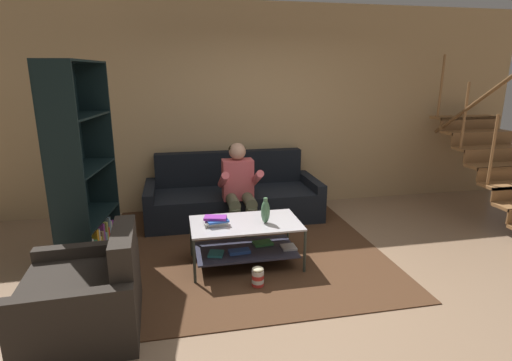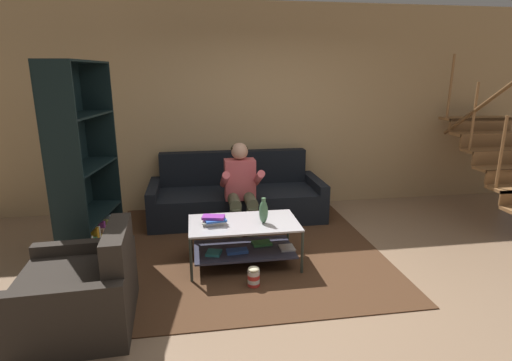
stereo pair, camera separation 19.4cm
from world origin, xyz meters
TOP-DOWN VIEW (x-y plane):
  - ground at (0.00, 0.00)m, footprint 16.80×16.80m
  - back_partition at (0.00, 2.46)m, footprint 8.40×0.12m
  - couch at (-0.38, 1.93)m, footprint 2.34×0.92m
  - person_seated_center at (-0.38, 1.38)m, footprint 0.50×0.58m
  - coffee_table at (-0.46, 0.49)m, footprint 1.12×0.64m
  - area_rug at (-0.42, 1.08)m, footprint 3.00×3.37m
  - vase at (-0.27, 0.44)m, footprint 0.09×0.09m
  - book_stack at (-0.76, 0.48)m, footprint 0.26×0.21m
  - bookshelf at (-2.07, 0.81)m, footprint 0.48×1.00m
  - armchair at (-1.86, -0.34)m, footprint 0.88×0.95m
  - popcorn_tub at (-0.43, 0.02)m, footprint 0.11×0.11m

SIDE VIEW (x-z plane):
  - ground at x=0.00m, z-range 0.00..0.00m
  - area_rug at x=-0.42m, z-range 0.00..0.01m
  - popcorn_tub at x=-0.43m, z-range 0.00..0.20m
  - armchair at x=-1.86m, z-range -0.12..0.68m
  - couch at x=-0.38m, z-range -0.16..0.72m
  - coffee_table at x=-0.46m, z-range 0.07..0.54m
  - book_stack at x=-0.76m, z-range 0.47..0.56m
  - vase at x=-0.27m, z-range 0.46..0.73m
  - person_seated_center at x=-0.38m, z-range 0.05..1.17m
  - bookshelf at x=-2.07m, z-range -0.33..1.73m
  - back_partition at x=0.00m, z-range 0.00..2.90m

